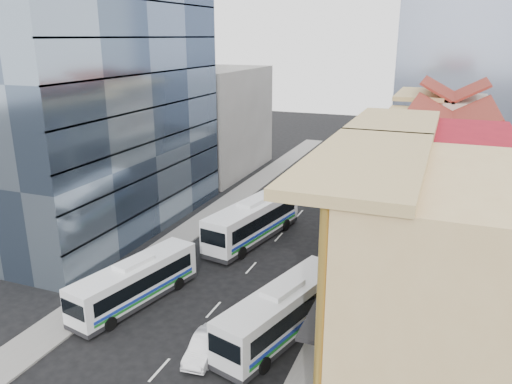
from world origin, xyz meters
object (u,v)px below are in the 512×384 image
at_px(shophouse_tan, 434,286).
at_px(bus_right, 282,311).
at_px(bus_left_near, 135,281).
at_px(bus_left_far, 253,220).
at_px(office_tower, 95,71).
at_px(sedan_right, 204,346).

bearing_deg(shophouse_tan, bus_right, 168.53).
xyz_separation_m(bus_left_near, bus_left_far, (3.50, 13.64, 0.32)).
distance_m(office_tower, bus_right, 28.76).
height_order(shophouse_tan, sedan_right, shophouse_tan).
relative_size(shophouse_tan, bus_left_far, 1.13).
bearing_deg(shophouse_tan, sedan_right, -171.16).
height_order(bus_left_near, sedan_right, bus_left_near).
distance_m(shophouse_tan, bus_left_near, 20.07).
bearing_deg(bus_left_near, office_tower, 145.72).
distance_m(shophouse_tan, bus_right, 9.73).
bearing_deg(bus_left_far, bus_right, -50.99).
bearing_deg(shophouse_tan, office_tower, 155.70).
xyz_separation_m(shophouse_tan, office_tower, (-31.00, 14.00, 9.00)).
distance_m(bus_left_near, bus_left_far, 14.09).
height_order(shophouse_tan, office_tower, office_tower).
xyz_separation_m(shophouse_tan, sedan_right, (-12.19, -1.90, -5.34)).
bearing_deg(office_tower, bus_right, -28.68).
bearing_deg(bus_left_near, bus_right, 11.34).
height_order(bus_left_far, sedan_right, bus_left_far).
xyz_separation_m(shophouse_tan, bus_right, (-8.59, 1.74, -4.22)).
height_order(shophouse_tan, bus_right, shophouse_tan).
relative_size(bus_left_far, bus_right, 1.12).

